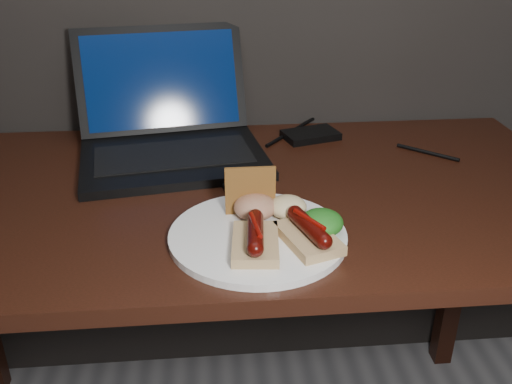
{
  "coord_description": "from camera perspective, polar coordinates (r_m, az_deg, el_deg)",
  "views": [
    {
      "loc": [
        -0.03,
        0.41,
        1.23
      ],
      "look_at": [
        0.05,
        1.22,
        0.82
      ],
      "focal_mm": 40.0,
      "sensor_mm": 36.0,
      "label": 1
    }
  ],
  "objects": [
    {
      "name": "plate",
      "position": [
        0.92,
        0.17,
        -4.41
      ],
      "size": [
        0.35,
        0.35,
        0.01
      ],
      "primitive_type": "cylinder",
      "rotation": [
        0.0,
        0.0,
        0.26
      ],
      "color": "white",
      "rests_on": "desk"
    },
    {
      "name": "laptop",
      "position": [
        1.25,
        -8.66,
        6.14
      ],
      "size": [
        0.43,
        0.42,
        0.25
      ],
      "color": "black",
      "rests_on": "desk"
    },
    {
      "name": "bread_sausage_center",
      "position": [
        0.87,
        -0.06,
        -4.69
      ],
      "size": [
        0.08,
        0.12,
        0.04
      ],
      "color": "tan",
      "rests_on": "plate"
    },
    {
      "name": "crispbread",
      "position": [
        0.95,
        -0.57,
        0.14
      ],
      "size": [
        0.09,
        0.01,
        0.08
      ],
      "primitive_type": "cube",
      "color": "#A4682D",
      "rests_on": "plate"
    },
    {
      "name": "salad_greens",
      "position": [
        0.91,
        6.57,
        -3.04
      ],
      "size": [
        0.07,
        0.07,
        0.04
      ],
      "primitive_type": "ellipsoid",
      "color": "#0F4F13",
      "rests_on": "plate"
    },
    {
      "name": "coleslaw_mound",
      "position": [
        0.96,
        3.19,
        -1.5
      ],
      "size": [
        0.06,
        0.06,
        0.04
      ],
      "primitive_type": "ellipsoid",
      "color": "white",
      "rests_on": "plate"
    },
    {
      "name": "bread_sausage_right",
      "position": [
        0.89,
        5.28,
        -4.11
      ],
      "size": [
        0.1,
        0.13,
        0.04
      ],
      "color": "tan",
      "rests_on": "plate"
    },
    {
      "name": "desk_cables",
      "position": [
        1.21,
        -2.9,
        3.36
      ],
      "size": [
        0.98,
        0.44,
        0.01
      ],
      "color": "black",
      "rests_on": "desk"
    },
    {
      "name": "hard_drive",
      "position": [
        1.33,
        5.48,
        5.7
      ],
      "size": [
        0.14,
        0.11,
        0.02
      ],
      "primitive_type": "cube",
      "rotation": [
        0.0,
        0.0,
        0.29
      ],
      "color": "black",
      "rests_on": "desk"
    },
    {
      "name": "desk",
      "position": [
        1.13,
        -3.07,
        -3.75
      ],
      "size": [
        1.4,
        0.7,
        0.75
      ],
      "color": "#33140C",
      "rests_on": "ground"
    },
    {
      "name": "salsa_mound",
      "position": [
        0.95,
        -0.09,
        -1.49
      ],
      "size": [
        0.07,
        0.07,
        0.04
      ],
      "primitive_type": "ellipsoid",
      "color": "maroon",
      "rests_on": "plate"
    }
  ]
}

